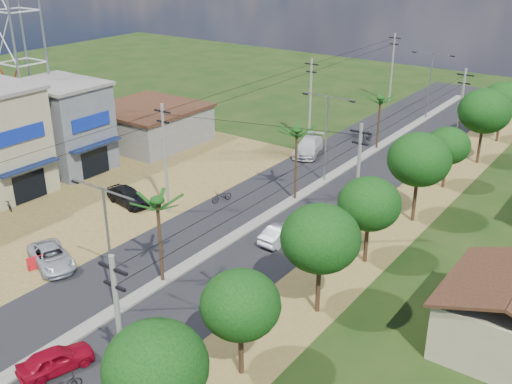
# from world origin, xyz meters

# --- Properties ---
(ground) EXTENTS (160.00, 160.00, 0.00)m
(ground) POSITION_xyz_m (0.00, 0.00, 0.00)
(ground) COLOR black
(ground) RESTS_ON ground
(road) EXTENTS (12.00, 110.00, 0.04)m
(road) POSITION_xyz_m (0.00, 15.00, 0.02)
(road) COLOR black
(road) RESTS_ON ground
(median) EXTENTS (1.00, 90.00, 0.18)m
(median) POSITION_xyz_m (0.00, 18.00, 0.09)
(median) COLOR #605E56
(median) RESTS_ON ground
(dirt_lot_west) EXTENTS (18.00, 46.00, 0.04)m
(dirt_lot_west) POSITION_xyz_m (-15.00, 8.00, 0.02)
(dirt_lot_west) COLOR brown
(dirt_lot_west) RESTS_ON ground
(dirt_shoulder_east) EXTENTS (5.00, 90.00, 0.03)m
(dirt_shoulder_east) POSITION_xyz_m (8.50, 15.00, 0.01)
(dirt_shoulder_east) COLOR brown
(dirt_shoulder_east) RESTS_ON ground
(shophouse_grey) EXTENTS (9.00, 6.40, 8.30)m
(shophouse_grey) POSITION_xyz_m (-21.98, 14.00, 4.16)
(shophouse_grey) COLOR #505458
(shophouse_grey) RESTS_ON ground
(low_shed) EXTENTS (10.40, 10.40, 3.95)m
(low_shed) POSITION_xyz_m (-21.00, 24.00, 1.97)
(low_shed) COLOR #605E56
(low_shed) RESTS_ON ground
(tree_east_a) EXTENTS (4.40, 4.40, 6.37)m
(tree_east_a) POSITION_xyz_m (9.50, -6.00, 4.49)
(tree_east_a) COLOR black
(tree_east_a) RESTS_ON ground
(tree_east_b) EXTENTS (4.00, 4.00, 5.83)m
(tree_east_b) POSITION_xyz_m (9.30, 0.00, 4.11)
(tree_east_b) COLOR black
(tree_east_b) RESTS_ON ground
(tree_east_c) EXTENTS (4.60, 4.60, 6.83)m
(tree_east_c) POSITION_xyz_m (9.70, 7.00, 4.86)
(tree_east_c) COLOR black
(tree_east_c) RESTS_ON ground
(tree_east_d) EXTENTS (4.20, 4.20, 6.13)m
(tree_east_d) POSITION_xyz_m (9.40, 14.00, 4.34)
(tree_east_d) COLOR black
(tree_east_d) RESTS_ON ground
(tree_east_e) EXTENTS (4.80, 4.80, 7.14)m
(tree_east_e) POSITION_xyz_m (9.60, 22.00, 5.09)
(tree_east_e) COLOR black
(tree_east_e) RESTS_ON ground
(tree_east_f) EXTENTS (3.80, 3.80, 5.52)m
(tree_east_f) POSITION_xyz_m (9.20, 30.00, 3.89)
(tree_east_f) COLOR black
(tree_east_f) RESTS_ON ground
(tree_east_g) EXTENTS (5.00, 5.00, 7.38)m
(tree_east_g) POSITION_xyz_m (9.80, 38.00, 5.24)
(tree_east_g) COLOR black
(tree_east_g) RESTS_ON ground
(tree_east_h) EXTENTS (4.40, 4.40, 6.52)m
(tree_east_h) POSITION_xyz_m (9.50, 46.00, 4.64)
(tree_east_h) COLOR black
(tree_east_h) RESTS_ON ground
(palm_median_near) EXTENTS (2.00, 2.00, 6.15)m
(palm_median_near) POSITION_xyz_m (0.00, 4.00, 5.54)
(palm_median_near) COLOR black
(palm_median_near) RESTS_ON ground
(palm_median_mid) EXTENTS (2.00, 2.00, 6.55)m
(palm_median_mid) POSITION_xyz_m (0.00, 20.00, 5.90)
(palm_median_mid) COLOR black
(palm_median_mid) RESTS_ON ground
(palm_median_far) EXTENTS (2.00, 2.00, 5.85)m
(palm_median_far) POSITION_xyz_m (0.00, 36.00, 5.26)
(palm_median_far) COLOR black
(palm_median_far) RESTS_ON ground
(streetlight_near) EXTENTS (5.10, 0.18, 8.00)m
(streetlight_near) POSITION_xyz_m (0.00, 0.00, 4.79)
(streetlight_near) COLOR gray
(streetlight_near) RESTS_ON ground
(streetlight_mid) EXTENTS (5.10, 0.18, 8.00)m
(streetlight_mid) POSITION_xyz_m (0.00, 25.00, 4.79)
(streetlight_mid) COLOR gray
(streetlight_mid) RESTS_ON ground
(streetlight_far) EXTENTS (5.10, 0.18, 8.00)m
(streetlight_far) POSITION_xyz_m (0.00, 50.00, 4.79)
(streetlight_far) COLOR gray
(streetlight_far) RESTS_ON ground
(utility_pole_w_b) EXTENTS (1.60, 0.24, 9.00)m
(utility_pole_w_b) POSITION_xyz_m (-7.00, 12.00, 4.76)
(utility_pole_w_b) COLOR #605E56
(utility_pole_w_b) RESTS_ON ground
(utility_pole_w_c) EXTENTS (1.60, 0.24, 9.00)m
(utility_pole_w_c) POSITION_xyz_m (-7.00, 34.00, 4.76)
(utility_pole_w_c) COLOR #605E56
(utility_pole_w_c) RESTS_ON ground
(utility_pole_w_d) EXTENTS (1.60, 0.24, 9.00)m
(utility_pole_w_d) POSITION_xyz_m (-7.00, 55.00, 4.76)
(utility_pole_w_d) COLOR #605E56
(utility_pole_w_d) RESTS_ON ground
(utility_pole_e_a) EXTENTS (1.60, 0.24, 9.00)m
(utility_pole_e_a) POSITION_xyz_m (7.50, -6.00, 4.76)
(utility_pole_e_a) COLOR #605E56
(utility_pole_e_a) RESTS_ON ground
(utility_pole_e_b) EXTENTS (1.60, 0.24, 9.00)m
(utility_pole_e_b) POSITION_xyz_m (7.50, 16.00, 4.76)
(utility_pole_e_b) COLOR #605E56
(utility_pole_e_b) RESTS_ON ground
(utility_pole_e_c) EXTENTS (1.60, 0.24, 9.00)m
(utility_pole_e_c) POSITION_xyz_m (7.50, 38.00, 4.76)
(utility_pole_e_c) COLOR #605E56
(utility_pole_e_c) RESTS_ON ground
(car_red_near) EXTENTS (2.62, 4.14, 1.31)m
(car_red_near) POSITION_xyz_m (1.50, -5.37, 0.66)
(car_red_near) COLOR maroon
(car_red_near) RESTS_ON ground
(car_silver_mid) EXTENTS (1.57, 4.03, 1.31)m
(car_silver_mid) POSITION_xyz_m (3.15, 13.07, 0.65)
(car_silver_mid) COLOR #AFB2B7
(car_silver_mid) RESTS_ON ground
(car_white_far) EXTENTS (3.81, 6.02, 1.62)m
(car_white_far) POSITION_xyz_m (-5.00, 30.55, 0.81)
(car_white_far) COLOR #B3B4AF
(car_white_far) RESTS_ON ground
(car_parked_silver) EXTENTS (5.26, 3.72, 1.33)m
(car_parked_silver) POSITION_xyz_m (-7.50, 1.17, 0.67)
(car_parked_silver) COLOR #AFB2B7
(car_parked_silver) RESTS_ON ground
(car_parked_dark) EXTENTS (4.61, 2.50, 1.49)m
(car_parked_dark) POSITION_xyz_m (-10.80, 11.22, 0.74)
(car_parked_dark) COLOR black
(car_parked_dark) RESTS_ON ground
(moto_rider_east) EXTENTS (1.16, 1.72, 0.86)m
(moto_rider_east) POSITION_xyz_m (3.13, -6.08, 0.43)
(moto_rider_east) COLOR black
(moto_rider_east) RESTS_ON ground
(moto_rider_west_a) EXTENTS (1.22, 2.00, 0.99)m
(moto_rider_west_a) POSITION_xyz_m (-4.77, 16.10, 0.50)
(moto_rider_west_a) COLOR black
(moto_rider_west_a) RESTS_ON ground
(moto_rider_west_b) EXTENTS (1.00, 1.96, 1.13)m
(moto_rider_west_b) POSITION_xyz_m (-1.99, 37.58, 0.57)
(moto_rider_west_b) COLOR black
(moto_rider_west_b) RESTS_ON ground
(roadside_sign) EXTENTS (0.56, 1.12, 0.98)m
(roadside_sign) POSITION_xyz_m (-8.00, 0.28, 0.49)
(roadside_sign) COLOR red
(roadside_sign) RESTS_ON ground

